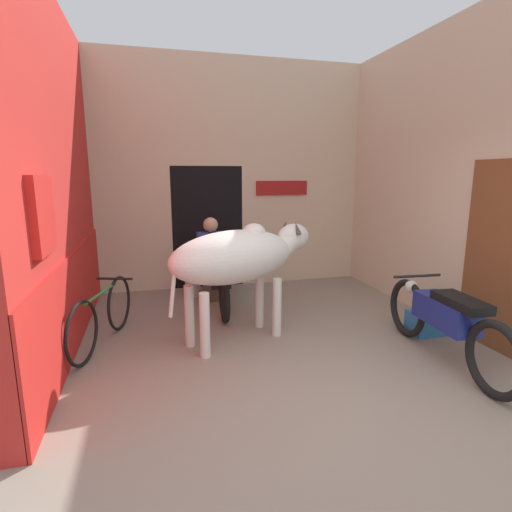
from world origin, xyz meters
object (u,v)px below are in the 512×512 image
Objects in this scene: motorcycle_far at (219,278)px; plastic_stool at (193,282)px; motorcycle_near at (445,320)px; cow at (240,257)px; shopkeeper_seated at (212,256)px; bicycle at (103,316)px; crate at (427,322)px.

plastic_stool is at bearing 117.12° from motorcycle_far.
plastic_stool is (-2.29, 2.99, -0.22)m from motorcycle_near.
cow is 1.36m from motorcycle_far.
shopkeeper_seated is at bearing -35.95° from plastic_stool.
motorcycle_far reaches higher than plastic_stool.
crate is (3.84, -0.66, -0.21)m from bicycle.
motorcycle_far is 0.48m from shopkeeper_seated.
motorcycle_near is 3.77m from plastic_stool.
cow is 1.52× the size of shopkeeper_seated.
motorcycle_far reaches higher than bicycle.
bicycle is 1.24× the size of shopkeeper_seated.
shopkeeper_seated is (-0.03, 0.42, 0.24)m from motorcycle_far.
motorcycle_far is (-0.05, 1.24, -0.56)m from cow.
plastic_stool is at bearing 139.12° from crate.
bicycle is (-3.48, 1.36, -0.11)m from motorcycle_near.
motorcycle_far is at bearing -85.44° from shopkeeper_seated.
cow is 2.05m from plastic_stool.
motorcycle_far is at bearing 33.60° from bicycle.
crate is at bearing -35.59° from motorcycle_far.
bicycle is 3.90m from crate.
motorcycle_far is 2.88m from crate.
crate is (2.33, -1.67, -0.30)m from motorcycle_far.
motorcycle_near reaches higher than bicycle.
cow is 1.23× the size of bicycle.
crate is at bearing 62.80° from motorcycle_near.
motorcycle_near is 3.74m from bicycle.
plastic_stool is at bearing 53.90° from bicycle.
crate is at bearing -9.81° from bicycle.
bicycle is 3.50× the size of plastic_stool.
motorcycle_near is (1.92, -1.12, -0.54)m from cow.
motorcycle_far is (-1.97, 2.36, -0.02)m from motorcycle_near.
shopkeeper_seated reaches higher than plastic_stool.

